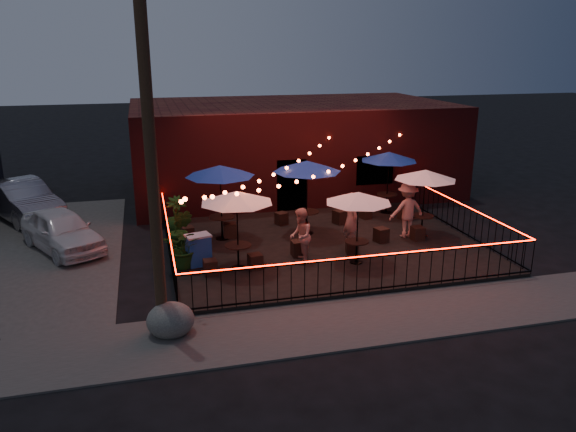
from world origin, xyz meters
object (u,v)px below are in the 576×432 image
at_px(utility_pole, 151,165).
at_px(boulder, 171,320).
at_px(cafe_table_2, 358,198).
at_px(cafe_table_4, 425,176).
at_px(cafe_table_3, 307,167).
at_px(cafe_table_0, 237,198).
at_px(cafe_table_1, 220,172).
at_px(cooler, 199,250).
at_px(cafe_table_5, 389,157).

height_order(utility_pole, boulder, utility_pole).
relative_size(cafe_table_2, cafe_table_4, 0.90).
height_order(utility_pole, cafe_table_4, utility_pole).
xyz_separation_m(cafe_table_3, cafe_table_4, (3.78, -1.23, -0.24)).
height_order(cafe_table_4, boulder, cafe_table_4).
bearing_deg(boulder, utility_pole, 132.34).
height_order(cafe_table_0, cafe_table_1, cafe_table_1).
height_order(cafe_table_2, boulder, cafe_table_2).
relative_size(cafe_table_0, cafe_table_3, 0.96).
relative_size(cafe_table_4, boulder, 2.45).
height_order(utility_pole, cafe_table_0, utility_pole).
bearing_deg(utility_pole, cooler, 71.68).
bearing_deg(cafe_table_0, cafe_table_4, 11.67).
bearing_deg(cafe_table_5, cafe_table_0, -147.10).
bearing_deg(boulder, cafe_table_1, 71.29).
distance_m(cafe_table_2, cafe_table_5, 5.63).
xyz_separation_m(utility_pole, cafe_table_0, (2.32, 3.12, -1.71)).
bearing_deg(cafe_table_0, cooler, 152.29).
bearing_deg(utility_pole, cafe_table_3, 47.92).
relative_size(utility_pole, cafe_table_3, 2.97).
distance_m(cafe_table_5, boulder, 11.75).
distance_m(cafe_table_2, cooler, 4.97).
distance_m(utility_pole, cafe_table_4, 10.16).
xyz_separation_m(cafe_table_5, cooler, (-7.70, -3.70, -1.72)).
distance_m(cafe_table_1, cafe_table_3, 2.94).
relative_size(cafe_table_2, boulder, 2.21).
height_order(cafe_table_5, cooler, cafe_table_5).
xyz_separation_m(cafe_table_0, cafe_table_5, (6.61, 4.28, 0.06)).
relative_size(utility_pole, cafe_table_0, 3.09).
xyz_separation_m(cafe_table_0, boulder, (-2.14, -3.32, -1.90)).
height_order(cafe_table_0, cafe_table_3, cafe_table_3).
relative_size(cafe_table_1, cooler, 2.70).
bearing_deg(utility_pole, cafe_table_4, 26.67).
bearing_deg(cafe_table_3, cafe_table_5, 24.07).
xyz_separation_m(cafe_table_5, boulder, (-8.75, -7.59, -1.97)).
height_order(utility_pole, cooler, utility_pole).
distance_m(utility_pole, cafe_table_5, 11.71).
distance_m(cafe_table_0, cooler, 2.07).
bearing_deg(cafe_table_3, cafe_table_2, -77.27).
relative_size(utility_pole, cafe_table_2, 3.64).
height_order(cafe_table_2, cafe_table_3, cafe_table_3).
bearing_deg(cooler, cafe_table_2, -26.13).
height_order(cafe_table_0, cafe_table_2, cafe_table_0).
bearing_deg(cafe_table_4, boulder, -151.89).
distance_m(utility_pole, cooler, 5.15).
bearing_deg(boulder, cafe_table_3, 49.84).
bearing_deg(cafe_table_2, boulder, -153.03).
xyz_separation_m(utility_pole, cafe_table_4, (8.94, 4.49, -1.73)).
relative_size(cafe_table_5, cooler, 2.56).
bearing_deg(cafe_table_2, utility_pole, -155.27).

